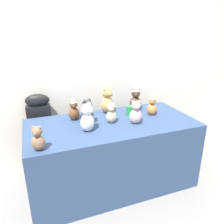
{
  "coord_description": "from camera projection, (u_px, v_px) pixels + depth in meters",
  "views": [
    {
      "loc": [
        -0.77,
        -1.81,
        1.73
      ],
      "look_at": [
        0.0,
        0.25,
        0.91
      ],
      "focal_mm": 35.17,
      "sensor_mm": 36.0,
      "label": 1
    }
  ],
  "objects": [
    {
      "name": "teddy_bear_ginger",
      "position": [
        152.0,
        105.0,
        2.56
      ],
      "size": [
        0.15,
        0.14,
        0.25
      ],
      "rotation": [
        0.0,
        0.0,
        -0.56
      ],
      "color": "#D17F3D",
      "rests_on": "display_table"
    },
    {
      "name": "teddy_bear_blush",
      "position": [
        136.0,
        113.0,
        2.32
      ],
      "size": [
        0.16,
        0.14,
        0.26
      ],
      "rotation": [
        0.0,
        0.0,
        -0.24
      ],
      "color": "beige",
      "rests_on": "display_table"
    },
    {
      "name": "instrument_case",
      "position": [
        41.0,
        133.0,
        2.74
      ],
      "size": [
        0.29,
        0.14,
        1.03
      ],
      "rotation": [
        0.0,
        0.0,
        -0.08
      ],
      "color": "black",
      "rests_on": "ground_plane"
    },
    {
      "name": "teddy_bear_honey",
      "position": [
        107.0,
        101.0,
        2.63
      ],
      "size": [
        0.21,
        0.2,
        0.32
      ],
      "rotation": [
        0.0,
        0.0,
        0.51
      ],
      "color": "tan",
      "rests_on": "display_table"
    },
    {
      "name": "teddy_bear_sand",
      "position": [
        111.0,
        112.0,
        2.34
      ],
      "size": [
        0.12,
        0.11,
        0.25
      ],
      "rotation": [
        0.0,
        0.0,
        -0.12
      ],
      "color": "#CCB78E",
      "rests_on": "display_table"
    },
    {
      "name": "wall_back",
      "position": [
        93.0,
        66.0,
        2.81
      ],
      "size": [
        7.0,
        0.08,
        2.6
      ],
      "primitive_type": "cube",
      "color": "silver",
      "rests_on": "ground_plane"
    },
    {
      "name": "display_table",
      "position": [
        112.0,
        154.0,
        2.53
      ],
      "size": [
        1.83,
        0.86,
        0.79
      ],
      "primitive_type": "cube",
      "color": "navy",
      "rests_on": "ground_plane"
    },
    {
      "name": "teddy_bear_cocoa",
      "position": [
        136.0,
        98.0,
        2.71
      ],
      "size": [
        0.17,
        0.16,
        0.31
      ],
      "rotation": [
        0.0,
        0.0,
        -0.33
      ],
      "color": "#4C3323",
      "rests_on": "display_table"
    },
    {
      "name": "teddy_bear_mocha",
      "position": [
        38.0,
        139.0,
        1.81
      ],
      "size": [
        0.14,
        0.13,
        0.22
      ],
      "rotation": [
        0.0,
        0.0,
        -0.42
      ],
      "color": "#7F6047",
      "rests_on": "display_table"
    },
    {
      "name": "ground_plane",
      "position": [
        120.0,
        195.0,
        2.45
      ],
      "size": [
        10.0,
        10.0,
        0.0
      ],
      "primitive_type": "plane",
      "color": "gray"
    },
    {
      "name": "party_cup_green",
      "position": [
        130.0,
        111.0,
        2.58
      ],
      "size": [
        0.08,
        0.08,
        0.11
      ],
      "primitive_type": "cylinder",
      "color": "#238C3D",
      "rests_on": "display_table"
    },
    {
      "name": "teddy_bear_chestnut",
      "position": [
        74.0,
        109.0,
        2.42
      ],
      "size": [
        0.12,
        0.11,
        0.27
      ],
      "rotation": [
        0.0,
        0.0,
        -0.02
      ],
      "color": "brown",
      "rests_on": "display_table"
    },
    {
      "name": "teddy_bear_snow",
      "position": [
        87.0,
        118.0,
        2.15
      ],
      "size": [
        0.19,
        0.19,
        0.29
      ],
      "rotation": [
        0.0,
        0.0,
        0.58
      ],
      "color": "white",
      "rests_on": "display_table"
    },
    {
      "name": "teddy_bear_charcoal",
      "position": [
        87.0,
        112.0,
        2.32
      ],
      "size": [
        0.18,
        0.17,
        0.27
      ],
      "rotation": [
        0.0,
        0.0,
        0.49
      ],
      "color": "#383533",
      "rests_on": "display_table"
    }
  ]
}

